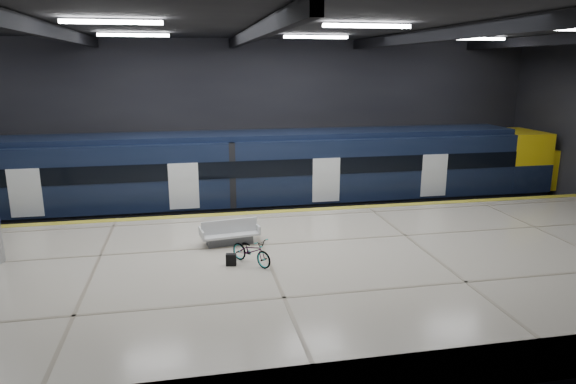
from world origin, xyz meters
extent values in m
plane|color=black|center=(0.00, 0.00, 0.00)|extent=(30.00, 30.00, 0.00)
cube|color=black|center=(0.00, 8.00, 4.00)|extent=(30.00, 0.10, 8.00)
cube|color=black|center=(0.00, -8.00, 4.00)|extent=(30.00, 0.10, 8.00)
cube|color=black|center=(0.00, 0.00, 8.00)|extent=(30.00, 16.00, 0.10)
cube|color=black|center=(-6.00, 0.00, 7.75)|extent=(0.25, 16.00, 0.40)
cube|color=black|center=(0.00, 0.00, 7.75)|extent=(0.25, 16.00, 0.40)
cube|color=black|center=(6.00, 0.00, 7.75)|extent=(0.25, 16.00, 0.40)
cube|color=white|center=(-4.00, -2.00, 7.88)|extent=(2.60, 0.18, 0.10)
cube|color=white|center=(3.00, -2.00, 7.88)|extent=(2.60, 0.18, 0.10)
cube|color=white|center=(-4.00, 4.00, 7.88)|extent=(2.60, 0.18, 0.10)
cube|color=white|center=(3.00, 4.00, 7.88)|extent=(2.60, 0.18, 0.10)
cube|color=white|center=(10.00, 4.00, 7.88)|extent=(2.60, 0.18, 0.10)
cube|color=#C0B3A2|center=(0.00, -2.50, 0.55)|extent=(30.00, 11.00, 1.10)
cube|color=gold|center=(0.00, 2.75, 1.11)|extent=(30.00, 0.40, 0.01)
cube|color=gray|center=(0.00, 4.78, 0.08)|extent=(30.00, 0.08, 0.16)
cube|color=gray|center=(0.00, 6.22, 0.08)|extent=(30.00, 0.08, 0.16)
cube|color=black|center=(0.55, 5.50, 0.55)|extent=(24.00, 2.58, 0.80)
cube|color=black|center=(0.55, 5.50, 2.33)|extent=(24.00, 2.80, 2.75)
cube|color=black|center=(0.55, 5.50, 3.82)|extent=(24.00, 2.30, 0.24)
cube|color=black|center=(0.55, 4.09, 2.60)|extent=(24.00, 0.04, 0.70)
cube|color=white|center=(3.55, 4.08, 2.00)|extent=(1.20, 0.05, 1.90)
cube|color=yellow|center=(13.55, 5.50, 2.33)|extent=(2.00, 2.80, 2.75)
ellipsoid|color=yellow|center=(16.15, 5.50, 1.85)|extent=(3.60, 2.52, 1.90)
cube|color=black|center=(13.85, 5.50, 2.50)|extent=(1.60, 2.38, 0.80)
cube|color=#595B60|center=(-1.00, -0.73, 1.24)|extent=(1.52, 0.66, 0.28)
cube|color=silver|center=(-1.00, -0.73, 1.45)|extent=(1.93, 1.03, 0.07)
cube|color=silver|center=(-1.00, -0.73, 1.71)|extent=(1.83, 0.33, 0.46)
cube|color=silver|center=(-1.91, -0.86, 1.56)|extent=(0.17, 0.78, 0.28)
cube|color=silver|center=(-0.09, -0.60, 1.56)|extent=(0.17, 0.78, 0.28)
imported|color=#99999E|center=(-0.52, -2.58, 1.51)|extent=(1.37, 1.56, 0.81)
cube|color=black|center=(-1.12, -2.58, 1.28)|extent=(0.32, 0.23, 0.35)
camera|label=1|loc=(-2.19, -16.68, 6.77)|focal=32.00mm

